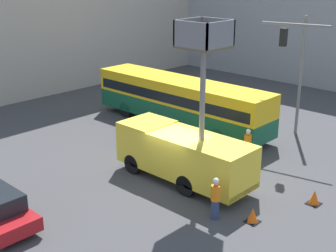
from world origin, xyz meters
The scene contains 9 objects.
ground_plane centered at (0.00, 0.00, 0.00)m, with size 120.00×120.00×0.00m, color #424244.
building_backdrop_side centered at (26.21, 5.84, 5.42)m, with size 10.00×28.00×10.84m.
utility_truck centered at (0.46, -0.16, 1.55)m, with size 2.28×6.89×7.56m.
city_bus centered at (6.37, 5.32, 1.76)m, with size 2.56×12.49×2.98m.
traffic_light_pole centered at (8.94, -0.92, 4.70)m, with size 3.91×3.66×6.99m.
road_worker_near_truck centered at (-1.25, -3.36, 0.89)m, with size 0.38×0.38×1.78m.
road_worker_directing centered at (4.47, -1.00, 0.89)m, with size 0.38×0.38×1.79m.
traffic_cone_near_truck centered at (-0.45, -4.62, 0.28)m, with size 0.53×0.53×0.61m.
traffic_cone_mid_road centered at (2.61, -5.70, 0.30)m, with size 0.56×0.56×0.64m.
Camera 1 is at (-14.61, -13.37, 9.64)m, focal length 50.00 mm.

